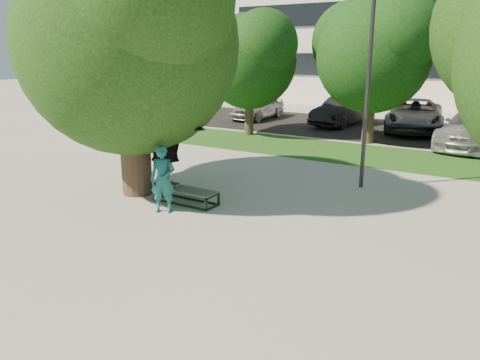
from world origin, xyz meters
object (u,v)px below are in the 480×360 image
Objects in this scene: tree_left at (128,31)px; car_dark at (343,111)px; car_grey at (415,115)px; bystander at (163,179)px; car_silver_b at (477,128)px; lamppost at (368,79)px; car_silver_a at (258,107)px; grind_box at (186,196)px.

car_dark is (0.52, 15.28, -3.66)m from tree_left.
tree_left is 16.40m from car_grey.
car_silver_b is at bearing 40.55° from bystander.
tree_left is 1.16× the size of lamppost.
car_silver_a is 12.36m from car_silver_b.
lamppost is 12.57m from car_dark.
car_silver_b reaches higher than car_dark.
lamppost is at bearing -96.83° from car_silver_b.
grind_box is at bearing -131.52° from lamppost.
tree_left reaches higher than car_grey.
car_silver_b reaches higher than car_silver_a.
bystander is at bearing -77.81° from car_dark.
lamppost reaches higher than car_grey.
bystander is 17.13m from car_silver_a.
lamppost reaches higher than car_silver_b.
car_dark reaches higher than grind_box.
car_silver_a is (-4.63, 14.96, -3.68)m from tree_left.
car_grey reaches higher than car_dark.
car_grey is at bearing 54.90° from bystander.
grind_box is 0.32× the size of car_silver_b.
tree_left is 1.53× the size of car_dark.
lamppost is 1.41× the size of car_silver_a.
bystander reaches higher than car_dark.
tree_left is at bearing -143.58° from lamppost.
car_dark is 0.81× the size of car_grey.
bystander is 0.30× the size of car_grey.
car_silver_b is at bearing -14.82° from car_dark.
car_grey is (2.50, 16.33, -0.05)m from bystander.
grind_box is 0.31× the size of car_grey.
lamppost is 3.60× the size of bystander.
car_silver_a is at bearing 113.16° from grind_box.
car_grey is (2.50, 15.45, 0.61)m from grind_box.
car_grey is (3.77, 0.12, 0.03)m from car_dark.
bystander is (1.79, -0.92, -3.57)m from tree_left.
bystander reaches higher than car_grey.
car_silver_b is (7.46, 12.41, -3.60)m from tree_left.
bystander is at bearing -109.46° from car_grey.
car_dark is 7.51m from car_silver_b.
car_silver_a is 8.93m from car_grey.
car_grey reaches higher than grind_box.
car_silver_a is at bearing 107.19° from tree_left.
car_silver_b is (6.94, -2.88, 0.05)m from car_dark.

